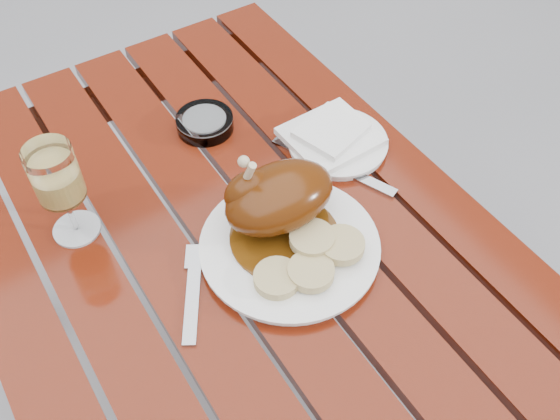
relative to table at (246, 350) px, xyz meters
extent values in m
plane|color=slate|center=(0.00, 0.00, -0.38)|extent=(60.00, 60.00, 0.00)
cube|color=maroon|center=(0.00, 0.00, 0.00)|extent=(0.80, 1.20, 0.75)
cylinder|color=white|center=(0.07, -0.06, 0.38)|extent=(0.34, 0.34, 0.02)
cylinder|color=#502A09|center=(0.07, -0.05, 0.40)|extent=(0.18, 0.18, 0.00)
ellipsoid|color=#562706|center=(0.08, -0.01, 0.45)|extent=(0.19, 0.13, 0.10)
ellipsoid|color=#562706|center=(0.04, 0.02, 0.46)|extent=(0.09, 0.06, 0.07)
cylinder|color=#C6B28C|center=(0.04, 0.02, 0.48)|extent=(0.03, 0.04, 0.10)
cylinder|color=tan|center=(0.01, -0.11, 0.40)|extent=(0.07, 0.07, 0.02)
cylinder|color=tan|center=(0.06, -0.13, 0.41)|extent=(0.07, 0.07, 0.02)
cylinder|color=tan|center=(0.13, -0.12, 0.41)|extent=(0.07, 0.07, 0.02)
cylinder|color=tan|center=(0.09, -0.08, 0.41)|extent=(0.07, 0.07, 0.02)
cylinder|color=#FBDA72|center=(-0.21, 0.17, 0.47)|extent=(0.09, 0.09, 0.19)
cylinder|color=white|center=(0.28, 0.09, 0.38)|extent=(0.25, 0.25, 0.02)
cube|color=white|center=(0.27, 0.10, 0.40)|extent=(0.16, 0.15, 0.01)
cylinder|color=#B2B7BC|center=(0.09, 0.27, 0.39)|extent=(0.11, 0.11, 0.03)
cube|color=gray|center=(-0.11, -0.06, 0.38)|extent=(0.10, 0.15, 0.01)
cube|color=gray|center=(0.25, 0.04, 0.38)|extent=(0.10, 0.21, 0.01)
camera|label=1|loc=(-0.27, -0.56, 1.20)|focal=40.00mm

